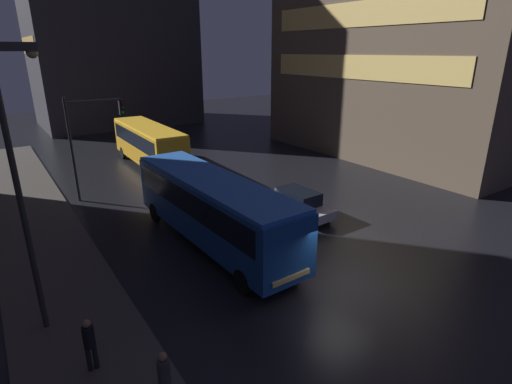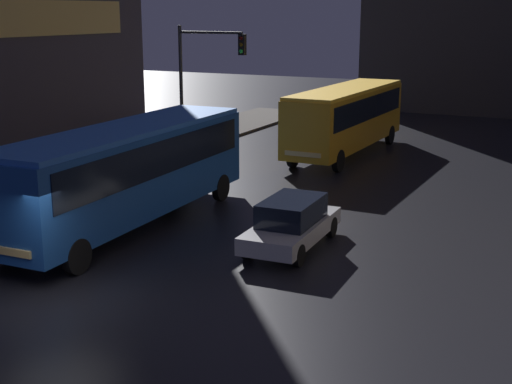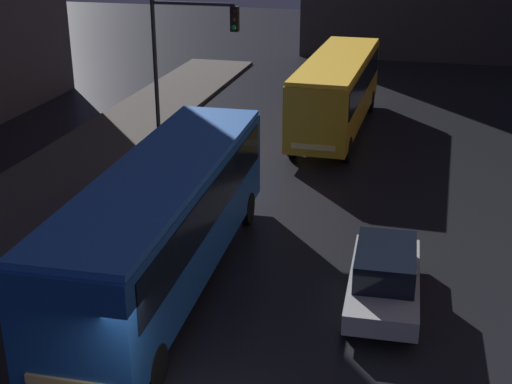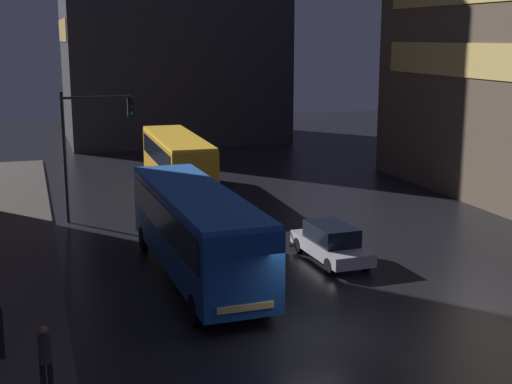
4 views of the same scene
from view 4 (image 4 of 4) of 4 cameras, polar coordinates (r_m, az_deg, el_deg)
ground_plane at (r=21.96m, az=4.62°, el=-11.31°), size 120.00×120.00×0.00m
sidewalk_left at (r=29.89m, az=-19.40°, el=-5.36°), size 4.00×48.00×0.15m
bus_near at (r=26.17m, az=-4.83°, el=-2.64°), size 2.90×11.43×3.33m
bus_far at (r=40.76m, az=-6.32°, el=2.71°), size 2.66×10.61×3.31m
car_taxi at (r=28.61m, az=6.04°, el=-4.04°), size 1.88×4.42×1.50m
pedestrian_near at (r=18.47m, az=-16.50°, el=-12.45°), size 0.43×0.43×1.83m
traffic_light_main at (r=34.90m, az=-13.24°, el=4.54°), size 3.42×0.35×6.29m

